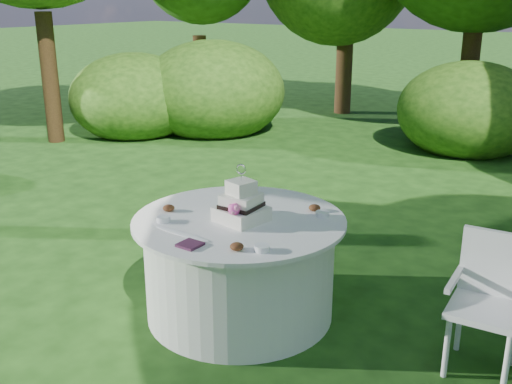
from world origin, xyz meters
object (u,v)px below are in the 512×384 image
table (240,266)px  cake (241,206)px  chair (490,293)px  napkins (190,245)px

table → cake: (0.04, -0.03, 0.50)m
chair → napkins: bearing=-150.1°
chair → cake: bearing=-166.5°
table → cake: cake is taller
cake → chair: (1.66, 0.40, -0.36)m
table → napkins: bearing=-86.0°
table → cake: 0.50m
napkins → cake: size_ratio=0.33×
napkins → cake: cake is taller
napkins → table: 0.71m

